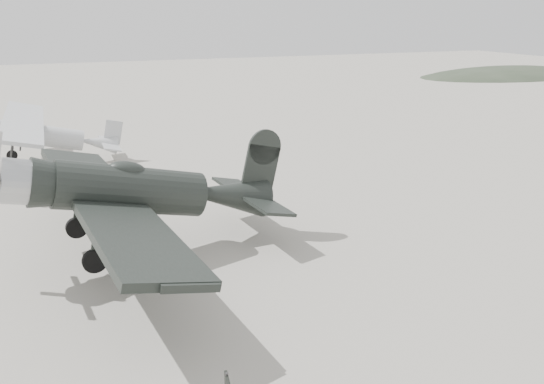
{
  "coord_description": "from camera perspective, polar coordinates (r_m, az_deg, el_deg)",
  "views": [
    {
      "loc": [
        -4.83,
        -14.61,
        7.86
      ],
      "look_at": [
        1.96,
        2.82,
        1.5
      ],
      "focal_mm": 35.0,
      "sensor_mm": 36.0,
      "label": 1
    }
  ],
  "objects": [
    {
      "name": "highwing_monoplane",
      "position": [
        30.62,
        -23.97,
        6.08
      ],
      "size": [
        7.89,
        11.06,
        3.16
      ],
      "rotation": [
        0.0,
        0.23,
        0.02
      ],
      "color": "#A8ABAD",
      "rests_on": "ground"
    },
    {
      "name": "ground",
      "position": [
        17.27,
        -2.7,
        -8.31
      ],
      "size": [
        160.0,
        160.0,
        0.0
      ],
      "primitive_type": "plane",
      "color": "#9B968A",
      "rests_on": "ground"
    },
    {
      "name": "lowwing_monoplane",
      "position": [
        17.97,
        -13.6,
        0.06
      ],
      "size": [
        9.51,
        13.27,
        4.26
      ],
      "rotation": [
        0.0,
        0.24,
        0.14
      ],
      "color": "black",
      "rests_on": "ground"
    },
    {
      "name": "hill_northeast",
      "position": [
        77.78,
        24.2,
        11.37
      ],
      "size": [
        32.0,
        16.0,
        5.2
      ],
      "primitive_type": "ellipsoid",
      "color": "#2F3929",
      "rests_on": "ground"
    }
  ]
}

